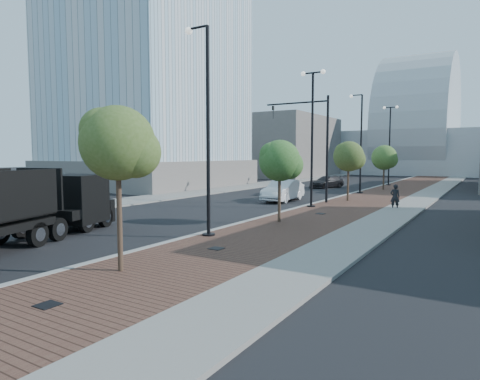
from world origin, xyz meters
The scene contains 24 objects.
sidewalk centered at (3.50, 40.00, 0.06)m, with size 7.00×140.00×0.12m, color #4C2D23.
concrete_strip centered at (6.20, 40.00, 0.07)m, with size 2.40×140.00×0.13m, color slate.
curb centered at (0.00, 40.00, 0.07)m, with size 0.30×140.00×0.14m, color gray.
west_sidewalk centered at (-13.00, 40.00, 0.06)m, with size 4.00×140.00×0.12m, color slate.
dump_truck centered at (-5.23, 5.19, 1.31)m, with size 5.97×13.38×3.10m.
white_sedan centered at (-3.02, 25.10, 0.84)m, with size 1.78×5.10×1.68m, color silver.
dark_car_mid centered at (-5.57, 29.85, 0.59)m, with size 1.95×4.22×1.17m, color black.
dark_car_far centered at (-4.65, 39.69, 0.66)m, with size 1.84×4.53×1.32m, color black.
pedestrian centered at (5.63, 24.27, 0.85)m, with size 0.62×0.41×1.70m, color black.
streetlight_1 centered at (0.49, 10.00, 4.34)m, with size 1.44×0.56×9.21m.
streetlight_2 centered at (0.60, 22.00, 4.82)m, with size 1.72×0.56×9.28m.
streetlight_3 centered at (0.49, 34.00, 4.34)m, with size 1.44×0.56×9.21m.
streetlight_4 centered at (0.60, 46.00, 4.82)m, with size 1.72×0.56×9.28m.
traffic_mast centered at (-0.30, 25.00, 4.98)m, with size 5.09×0.20×8.00m.
tree_0 centered at (1.65, 4.02, 3.99)m, with size 2.31×2.25×5.14m.
tree_1 centered at (1.65, 15.02, 3.34)m, with size 2.25×2.18×4.45m.
tree_2 centered at (1.65, 27.02, 3.53)m, with size 2.38×2.33×4.71m.
tree_3 centered at (1.65, 39.02, 3.37)m, with size 2.54×2.52×4.64m.
tower_podium centered at (-24.00, 32.00, 1.50)m, with size 19.00×19.00×3.00m, color slate.
convention_center centered at (-2.00, 85.00, 6.00)m, with size 50.00×30.00×50.00m.
commercial_block_nw centered at (-20.00, 60.00, 5.00)m, with size 14.00×20.00×10.00m, color #635D59.
utility_cover_0 centered at (2.40, 1.00, 0.13)m, with size 0.50×0.50×0.02m, color black.
utility_cover_1 centered at (2.40, 8.00, 0.13)m, with size 0.50×0.50×0.02m, color black.
utility_cover_2 centered at (2.40, 19.00, 0.13)m, with size 0.50×0.50×0.02m, color black.
Camera 1 is at (11.30, -4.82, 3.67)m, focal length 31.33 mm.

